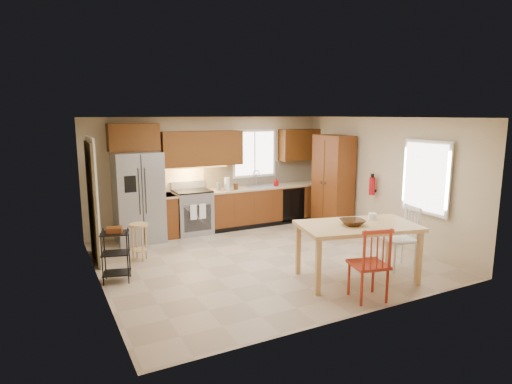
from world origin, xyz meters
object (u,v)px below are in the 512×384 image
Objects in this scene: refrigerator at (139,197)px; chair_white at (399,238)px; table_jar at (372,218)px; bar_stool at (139,242)px; range_stove at (193,213)px; utility_cart at (116,256)px; table_bowl at (352,225)px; soap_bottle at (276,182)px; chair_red at (368,263)px; pantry at (333,182)px; fire_extinguisher at (372,186)px; dining_table at (357,252)px.

chair_white is at bearing -45.61° from refrigerator.
chair_white is 6.00× the size of table_jar.
range_stove is at bearing 49.01° from bar_stool.
range_stove is 2.84m from utility_cart.
soap_bottle is at bearing 78.43° from table_bowl.
refrigerator is at bearing 130.60° from chair_red.
refrigerator is at bearing 84.14° from utility_cart.
soap_bottle is 3.60m from chair_white.
chair_white reaches higher than bar_stool.
range_stove is 0.87× the size of chair_red.
table_jar is at bearing -50.05° from refrigerator.
soap_bottle is 1.31m from pantry.
fire_extinguisher is 2.52m from table_bowl.
table_bowl is at bearing -10.74° from utility_cart.
soap_bottle is 3.68m from table_bowl.
utility_cart is (-3.24, 1.63, -0.47)m from table_bowl.
chair_red is 0.78m from table_bowl.
pantry is at bearing -12.62° from refrigerator.
pantry reaches higher than table_jar.
utility_cart is at bearing -115.10° from bar_stool.
table_jar is (2.95, -3.52, 0.01)m from refrigerator.
bar_stool is at bearing 144.01° from table_jar.
pantry is at bearing -18.29° from range_stove.
dining_table is at bearing -164.05° from table_jar.
utility_cart is (-3.75, 1.52, -0.51)m from table_jar.
dining_table is at bearing -54.86° from refrigerator.
pantry is 2.78m from chair_white.
refrigerator is 4.46m from dining_table.
table_bowl is (-1.06, -0.05, 0.36)m from chair_white.
chair_white is 0.68m from table_jar.
range_stove is 3.83m from fire_extinguisher.
chair_white reaches higher than utility_cart.
chair_white is 1.58× the size of bar_stool.
soap_bottle is at bearing 120.53° from fire_extinguisher.
fire_extinguisher reaches higher than range_stove.
pantry is at bearing -43.45° from soap_bottle.
pantry is at bearing 58.02° from table_bowl.
fire_extinguisher is at bearing 41.22° from table_bowl.
bar_stool is (-3.45, -1.16, -0.66)m from soap_bottle.
dining_table is at bearing -120.24° from pantry.
range_stove is 1.38× the size of bar_stool.
chair_red is at bearing -104.95° from dining_table.
refrigerator is at bearing -177.01° from range_stove.
pantry is 2.85m from table_jar.
chair_red is 3.97m from bar_stool.
range_stove is at bearing 116.65° from table_jar.
chair_red reaches higher than table_bowl.
pantry reaches higher than soap_bottle.
refrigerator is at bearing 123.94° from table_bowl.
chair_white is at bearing -4.21° from utility_cart.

